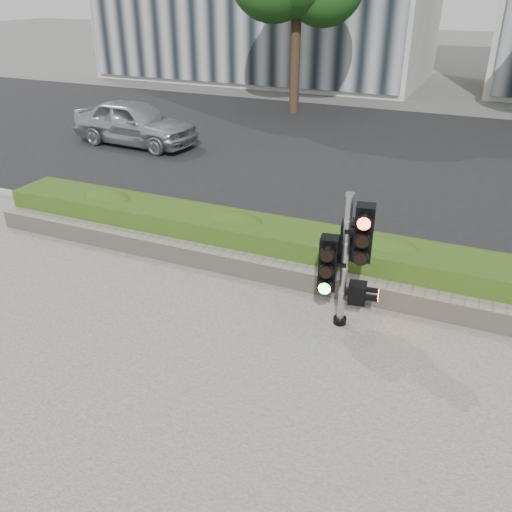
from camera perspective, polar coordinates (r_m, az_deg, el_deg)
name	(u,v)px	position (r m, az deg, el deg)	size (l,w,h in m)	color
ground	(234,346)	(7.58, -2.37, -9.48)	(120.00, 120.00, 0.00)	#51514C
sidewalk	(124,482)	(6.02, -13.71, -22.09)	(16.00, 11.00, 0.03)	#9E9389
road	(385,156)	(16.32, 13.46, 10.16)	(60.00, 13.00, 0.02)	black
curb	(308,250)	(10.06, 5.51, 0.59)	(60.00, 0.25, 0.12)	gray
stone_wall	(284,273)	(8.94, 2.95, -1.84)	(12.00, 0.32, 0.34)	gray
hedge	(298,248)	(9.41, 4.41, 0.81)	(12.00, 1.00, 0.68)	#507423
traffic_signal	(347,254)	(7.55, 9.60, 0.17)	(0.72, 0.58, 2.02)	black
car_silver	(135,123)	(17.34, -12.64, 13.54)	(1.59, 3.95, 1.34)	#ABAEB2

